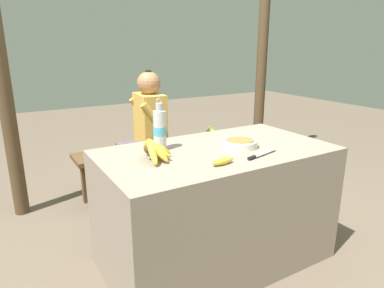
# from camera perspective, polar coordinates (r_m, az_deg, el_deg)

# --- Properties ---
(ground_plane) EXTENTS (12.00, 12.00, 0.00)m
(ground_plane) POSITION_cam_1_polar(r_m,az_deg,el_deg) (2.33, 3.80, -18.39)
(ground_plane) COLOR brown
(market_counter) EXTENTS (1.36, 0.75, 0.73)m
(market_counter) POSITION_cam_1_polar(r_m,az_deg,el_deg) (2.14, 3.98, -10.29)
(market_counter) COLOR gray
(market_counter) RESTS_ON ground_plane
(banana_bunch_ripe) EXTENTS (0.17, 0.26, 0.13)m
(banana_bunch_ripe) POSITION_cam_1_polar(r_m,az_deg,el_deg) (1.81, -6.41, -0.73)
(banana_bunch_ripe) COLOR #4C381E
(banana_bunch_ripe) RESTS_ON market_counter
(serving_bowl) EXTENTS (0.21, 0.21, 0.05)m
(serving_bowl) POSITION_cam_1_polar(r_m,az_deg,el_deg) (2.05, 8.04, 0.21)
(serving_bowl) COLOR silver
(serving_bowl) RESTS_ON market_counter
(water_bottle) EXTENTS (0.07, 0.07, 0.30)m
(water_bottle) POSITION_cam_1_polar(r_m,az_deg,el_deg) (1.96, -5.40, 2.39)
(water_bottle) COLOR silver
(water_bottle) RESTS_ON market_counter
(loose_banana_front) EXTENTS (0.14, 0.05, 0.04)m
(loose_banana_front) POSITION_cam_1_polar(r_m,az_deg,el_deg) (1.75, 5.14, -2.87)
(loose_banana_front) COLOR gold
(loose_banana_front) RESTS_ON market_counter
(knife) EXTENTS (0.25, 0.08, 0.02)m
(knife) POSITION_cam_1_polar(r_m,az_deg,el_deg) (1.90, 11.00, -1.82)
(knife) COLOR #BCBCC1
(knife) RESTS_ON market_counter
(wooden_bench) EXTENTS (1.68, 0.32, 0.45)m
(wooden_bench) POSITION_cam_1_polar(r_m,az_deg,el_deg) (3.16, -3.96, -1.17)
(wooden_bench) COLOR brown
(wooden_bench) RESTS_ON ground_plane
(seated_vendor) EXTENTS (0.42, 0.40, 1.12)m
(seated_vendor) POSITION_cam_1_polar(r_m,az_deg,el_deg) (2.97, -7.85, 3.12)
(seated_vendor) COLOR #564C60
(seated_vendor) RESTS_ON ground_plane
(banana_bunch_green) EXTENTS (0.13, 0.25, 0.12)m
(banana_bunch_green) POSITION_cam_1_polar(r_m,az_deg,el_deg) (3.37, 3.37, 2.21)
(banana_bunch_green) COLOR #4C381E
(banana_bunch_green) RESTS_ON wooden_bench
(support_post_far) EXTENTS (0.11, 0.11, 2.80)m
(support_post_far) POSITION_cam_1_polar(r_m,az_deg,el_deg) (3.89, 11.76, 17.06)
(support_post_far) COLOR #4C3823
(support_post_far) RESTS_ON ground_plane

